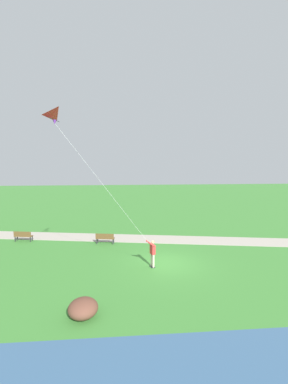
{
  "coord_description": "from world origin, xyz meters",
  "views": [
    {
      "loc": [
        -16.28,
        2.85,
        6.62
      ],
      "look_at": [
        -0.28,
        1.48,
        4.78
      ],
      "focal_mm": 24.29,
      "sensor_mm": 36.0,
      "label": 1
    }
  ],
  "objects_px": {
    "flying_kite": "(59,117)",
    "lakeside_shrub": "(83,308)",
    "park_bench_near_walkway": "(105,238)",
    "park_bench_far_walkway": "(23,235)",
    "person_kite_flyer": "(152,251)"
  },
  "relations": [
    {
      "from": "person_kite_flyer",
      "to": "park_bench_near_walkway",
      "type": "bearing_deg",
      "value": 33.1
    },
    {
      "from": "park_bench_far_walkway",
      "to": "person_kite_flyer",
      "type": "bearing_deg",
      "value": -121.63
    },
    {
      "from": "park_bench_near_walkway",
      "to": "park_bench_far_walkway",
      "type": "xyz_separation_m",
      "value": [
        1.23,
        6.89,
        0.0
      ]
    },
    {
      "from": "flying_kite",
      "to": "park_bench_far_walkway",
      "type": "bearing_deg",
      "value": 32.27
    },
    {
      "from": "flying_kite",
      "to": "lakeside_shrub",
      "type": "xyz_separation_m",
      "value": [
        -3.08,
        -1.4,
        -8.51
      ]
    },
    {
      "from": "flying_kite",
      "to": "person_kite_flyer",
      "type": "bearing_deg",
      "value": -68.52
    },
    {
      "from": "park_bench_near_walkway",
      "to": "lakeside_shrub",
      "type": "distance_m",
      "value": 10.08
    },
    {
      "from": "person_kite_flyer",
      "to": "park_bench_far_walkway",
      "type": "distance_m",
      "value": 11.96
    },
    {
      "from": "person_kite_flyer",
      "to": "lakeside_shrub",
      "type": "height_order",
      "value": "person_kite_flyer"
    },
    {
      "from": "person_kite_flyer",
      "to": "flying_kite",
      "type": "height_order",
      "value": "flying_kite"
    },
    {
      "from": "person_kite_flyer",
      "to": "park_bench_far_walkway",
      "type": "height_order",
      "value": "person_kite_flyer"
    },
    {
      "from": "person_kite_flyer",
      "to": "lakeside_shrub",
      "type": "xyz_separation_m",
      "value": [
        -5.04,
        3.58,
        -0.66
      ]
    },
    {
      "from": "park_bench_near_walkway",
      "to": "park_bench_far_walkway",
      "type": "relative_size",
      "value": 1.0
    },
    {
      "from": "flying_kite",
      "to": "lakeside_shrub",
      "type": "distance_m",
      "value": 9.16
    },
    {
      "from": "park_bench_near_walkway",
      "to": "lakeside_shrub",
      "type": "relative_size",
      "value": 1.12
    }
  ]
}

